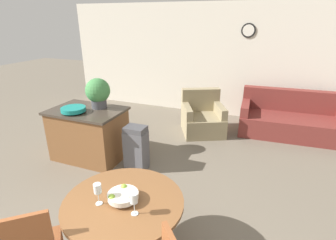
{
  "coord_description": "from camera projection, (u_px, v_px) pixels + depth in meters",
  "views": [
    {
      "loc": [
        1.32,
        -0.67,
        2.33
      ],
      "look_at": [
        0.02,
        2.62,
        0.95
      ],
      "focal_mm": 28.0,
      "sensor_mm": 36.0,
      "label": 1
    }
  ],
  "objects": [
    {
      "name": "couch",
      "position": [
        290.0,
        120.0,
        5.56
      ],
      "size": [
        2.1,
        1.11,
        0.9
      ],
      "rotation": [
        0.0,
        0.0,
        0.06
      ],
      "color": "maroon",
      "rests_on": "ground_plane"
    },
    {
      "name": "teal_bowl",
      "position": [
        73.0,
        109.0,
        4.25
      ],
      "size": [
        0.39,
        0.39,
        0.09
      ],
      "color": "teal",
      "rests_on": "kitchen_island"
    },
    {
      "name": "wine_glass_right",
      "position": [
        134.0,
        199.0,
        2.21
      ],
      "size": [
        0.07,
        0.07,
        0.21
      ],
      "color": "silver",
      "rests_on": "dining_table"
    },
    {
      "name": "wall_back",
      "position": [
        215.0,
        61.0,
        6.44
      ],
      "size": [
        8.0,
        0.09,
        2.7
      ],
      "color": "silver",
      "rests_on": "ground_plane"
    },
    {
      "name": "trash_bin",
      "position": [
        136.0,
        148.0,
        4.23
      ],
      "size": [
        0.34,
        0.27,
        0.75
      ],
      "color": "#56565B",
      "rests_on": "ground_plane"
    },
    {
      "name": "armchair",
      "position": [
        202.0,
        119.0,
        5.66
      ],
      "size": [
        1.13,
        1.15,
        0.89
      ],
      "rotation": [
        0.0,
        0.0,
        0.46
      ],
      "color": "#998966",
      "rests_on": "ground_plane"
    },
    {
      "name": "potted_plant",
      "position": [
        98.0,
        92.0,
        4.41
      ],
      "size": [
        0.41,
        0.41,
        0.51
      ],
      "color": "#4C4C51",
      "rests_on": "kitchen_island"
    },
    {
      "name": "kitchen_island",
      "position": [
        89.0,
        134.0,
        4.57
      ],
      "size": [
        1.23,
        0.84,
        0.89
      ],
      "color": "brown",
      "rests_on": "ground_plane"
    },
    {
      "name": "wine_glass_left",
      "position": [
        98.0,
        189.0,
        2.33
      ],
      "size": [
        0.07,
        0.07,
        0.21
      ],
      "color": "silver",
      "rests_on": "dining_table"
    },
    {
      "name": "dining_table",
      "position": [
        125.0,
        215.0,
        2.49
      ],
      "size": [
        1.13,
        1.13,
        0.75
      ],
      "color": "brown",
      "rests_on": "ground_plane"
    },
    {
      "name": "fruit_bowl",
      "position": [
        123.0,
        196.0,
        2.41
      ],
      "size": [
        0.29,
        0.29,
        0.1
      ],
      "color": "silver",
      "rests_on": "dining_table"
    }
  ]
}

